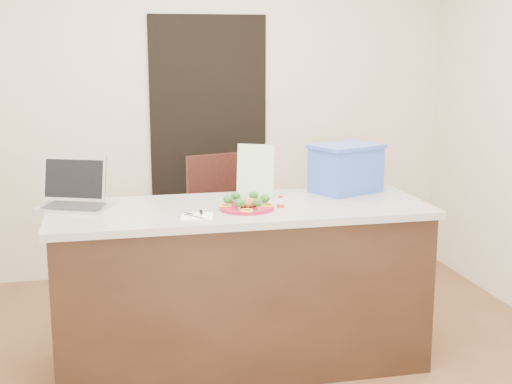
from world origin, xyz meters
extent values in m
plane|color=brown|center=(0.00, 0.00, 0.00)|extent=(4.00, 4.00, 0.00)
plane|color=beige|center=(0.00, 2.00, 1.35)|extent=(4.00, 0.00, 4.00)
plane|color=beige|center=(0.00, -2.00, 1.35)|extent=(4.00, 0.00, 4.00)
cube|color=black|center=(0.10, 1.98, 1.00)|extent=(0.90, 0.02, 2.00)
cube|color=black|center=(0.00, 0.25, 0.44)|extent=(2.00, 0.70, 0.88)
cube|color=beige|center=(0.00, 0.25, 0.90)|extent=(2.06, 0.76, 0.04)
cylinder|color=maroon|center=(0.02, 0.16, 0.93)|extent=(0.29, 0.29, 0.02)
torus|color=maroon|center=(0.02, 0.16, 0.94)|extent=(0.29, 0.29, 0.01)
sphere|color=brown|center=(0.02, 0.16, 0.96)|extent=(0.04, 0.04, 0.04)
sphere|color=brown|center=(-0.02, 0.18, 0.96)|extent=(0.04, 0.04, 0.04)
sphere|color=brown|center=(-0.02, 0.16, 0.96)|extent=(0.04, 0.04, 0.04)
sphere|color=brown|center=(-0.01, 0.13, 0.96)|extent=(0.04, 0.04, 0.04)
sphere|color=brown|center=(0.02, 0.13, 0.96)|extent=(0.04, 0.04, 0.04)
sphere|color=brown|center=(0.04, 0.13, 0.96)|extent=(0.04, 0.04, 0.04)
sphere|color=brown|center=(0.05, 0.16, 0.96)|extent=(0.04, 0.04, 0.04)
sphere|color=brown|center=(0.05, 0.18, 0.96)|extent=(0.04, 0.04, 0.04)
sphere|color=brown|center=(0.03, 0.20, 0.96)|extent=(0.04, 0.04, 0.04)
ellipsoid|color=#184612|center=(0.07, 0.24, 0.98)|extent=(0.05, 0.05, 0.04)
ellipsoid|color=#184612|center=(-0.02, 0.25, 0.98)|extent=(0.05, 0.05, 0.04)
ellipsoid|color=#184612|center=(-0.08, 0.17, 0.98)|extent=(0.05, 0.05, 0.04)
ellipsoid|color=#184612|center=(-0.04, 0.08, 0.98)|extent=(0.05, 0.05, 0.04)
ellipsoid|color=#184612|center=(0.06, 0.07, 0.98)|extent=(0.05, 0.05, 0.04)
ellipsoid|color=#184612|center=(0.12, 0.15, 0.98)|extent=(0.05, 0.05, 0.04)
torus|color=gold|center=(0.04, 0.27, 0.94)|extent=(0.07, 0.07, 0.01)
torus|color=gold|center=(-0.09, 0.19, 0.94)|extent=(0.07, 0.07, 0.01)
torus|color=gold|center=(-0.01, 0.05, 0.94)|extent=(0.07, 0.07, 0.01)
torus|color=gold|center=(0.13, 0.14, 0.94)|extent=(0.07, 0.07, 0.01)
cube|color=silver|center=(-0.27, 0.05, 0.92)|extent=(0.19, 0.19, 0.01)
cube|color=#A9AAAD|center=(-0.29, 0.03, 0.93)|extent=(0.09, 0.11, 0.00)
cube|color=#A9AAAD|center=(-0.29, 0.10, 0.93)|extent=(0.06, 0.06, 0.00)
cube|color=silver|center=(-0.24, 0.01, 0.93)|extent=(0.03, 0.09, 0.01)
cube|color=#A9AAAD|center=(-0.24, 0.10, 0.93)|extent=(0.03, 0.11, 0.00)
cylinder|color=beige|center=(0.19, 0.10, 0.95)|extent=(0.04, 0.04, 0.06)
cylinder|color=beige|center=(0.19, 0.10, 0.98)|extent=(0.02, 0.02, 0.01)
cylinder|color=#BA3513|center=(0.19, 0.10, 0.99)|extent=(0.03, 0.03, 0.01)
cylinder|color=#BA3513|center=(0.19, 0.10, 0.94)|extent=(0.04, 0.04, 0.02)
cube|color=#BABABF|center=(-0.88, 0.39, 0.93)|extent=(0.44, 0.38, 0.02)
cube|color=#BABABF|center=(-0.88, 0.52, 1.06)|extent=(0.36, 0.20, 0.24)
cube|color=black|center=(-0.88, 0.51, 1.06)|extent=(0.33, 0.17, 0.21)
cube|color=black|center=(-0.88, 0.38, 0.94)|extent=(0.36, 0.28, 0.00)
cube|color=white|center=(0.13, 0.45, 1.07)|extent=(0.21, 0.13, 0.30)
cube|color=#304FAD|center=(0.69, 0.48, 1.05)|extent=(0.45, 0.39, 0.26)
cube|color=#304FAD|center=(0.69, 0.48, 1.19)|extent=(0.47, 0.42, 0.02)
cube|color=#361410|center=(0.06, 1.07, 0.50)|extent=(0.56, 0.56, 0.04)
cube|color=#361410|center=(0.06, 1.28, 0.78)|extent=(0.46, 0.16, 0.53)
cylinder|color=#361410|center=(-0.14, 0.87, 0.25)|extent=(0.04, 0.04, 0.50)
cylinder|color=#361410|center=(0.26, 0.87, 0.25)|extent=(0.04, 0.04, 0.50)
cylinder|color=#361410|center=(-0.14, 1.27, 0.25)|extent=(0.04, 0.04, 0.50)
cylinder|color=#361410|center=(0.26, 1.27, 0.25)|extent=(0.04, 0.04, 0.50)
camera|label=1|loc=(-0.74, -3.45, 1.79)|focal=50.00mm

